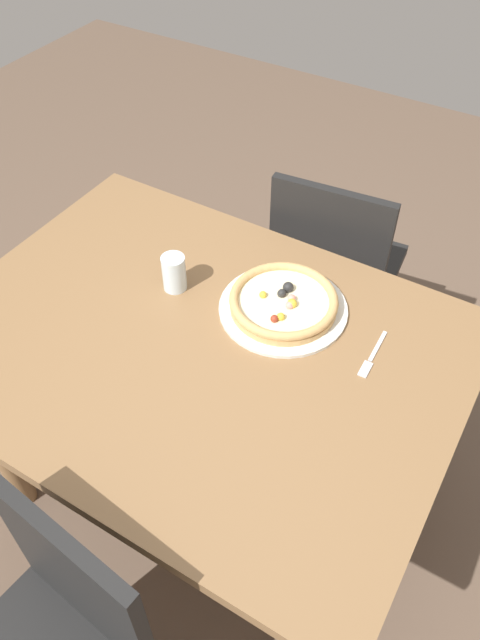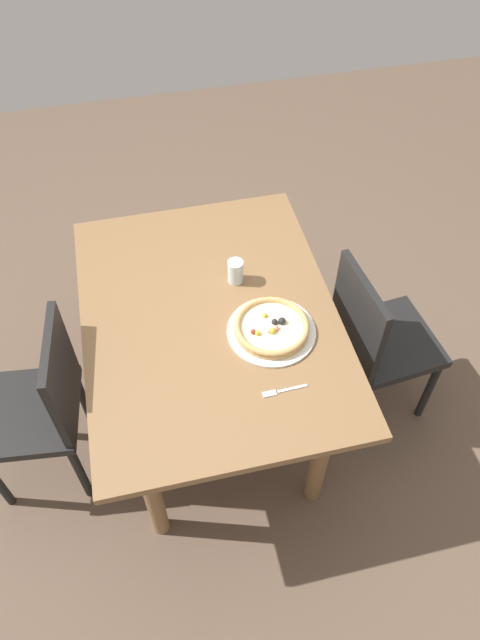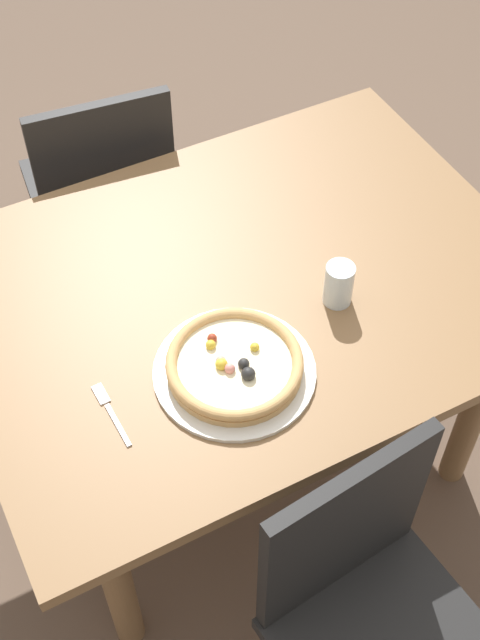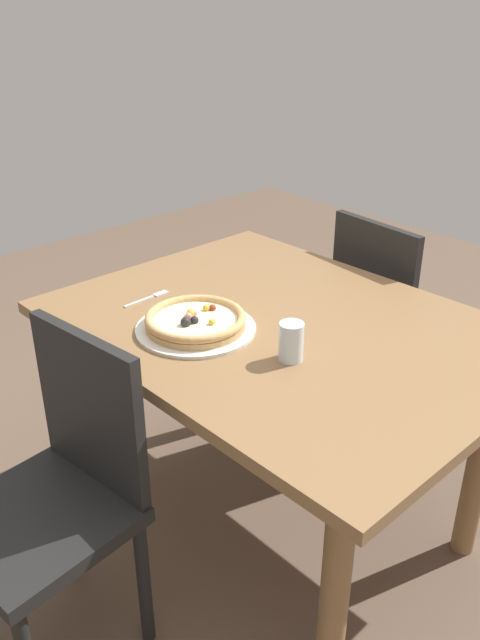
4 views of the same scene
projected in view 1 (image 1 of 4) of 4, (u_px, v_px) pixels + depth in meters
ground_plane at (206, 488)px, 2.08m from camera, size 6.00×6.00×0.00m
dining_table at (197, 368)px, 1.62m from camera, size 1.31×0.99×0.74m
chair_near at (333, 269)px, 2.12m from camera, size 0.44×0.44×0.88m
plate at (283, 308)px, 1.62m from camera, size 0.34×0.34×0.01m
pizza at (284, 302)px, 1.61m from camera, size 0.28×0.28×0.05m
fork at (372, 357)px, 1.51m from camera, size 0.02×0.17×0.00m
drinking_glass at (174, 273)px, 1.65m from camera, size 0.06×0.06×0.10m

